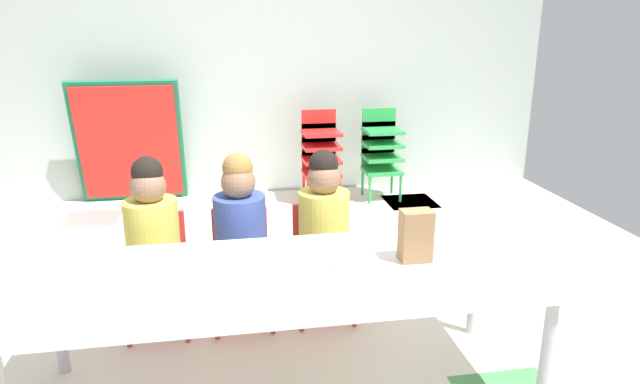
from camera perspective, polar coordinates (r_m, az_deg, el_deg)
name	(u,v)px	position (r m, az deg, el deg)	size (l,w,h in m)	color
ground_plane	(281,315)	(3.13, -4.07, -12.46)	(5.49, 4.79, 0.02)	silver
back_wall	(249,53)	(5.11, -7.27, 13.97)	(5.49, 0.10, 2.54)	#B2C1B7
craft_table	(286,281)	(2.28, -3.55, -9.09)	(2.13, 0.77, 0.57)	white
seated_child_near_camera	(152,230)	(2.85, -16.80, -3.77)	(0.32, 0.32, 0.92)	red
seated_child_middle_seat	(240,225)	(2.82, -8.19, -3.37)	(0.35, 0.35, 0.92)	red
seated_child_far_right	(324,220)	(2.86, 0.37, -2.90)	(0.32, 0.31, 0.92)	red
kid_chair_red_stack	(321,150)	(4.88, 0.07, 4.29)	(0.32, 0.30, 0.80)	red
kid_chair_green_stack	(381,148)	(5.00, 6.27, 4.50)	(0.32, 0.30, 0.80)	green
folded_activity_table	(129,143)	(5.07, -18.95, 4.79)	(0.90, 0.29, 1.09)	#19724C
paper_bag_brown	(416,236)	(2.35, 9.78, -4.43)	(0.13, 0.09, 0.22)	#9E754C
paper_plate_near_edge	(207,265)	(2.35, -11.54, -7.32)	(0.18, 0.18, 0.01)	white
paper_plate_center_table	(350,263)	(2.32, 3.09, -7.32)	(0.18, 0.18, 0.01)	white
donut_powdered_on_plate	(206,260)	(2.35, -11.57, -6.89)	(0.11, 0.11, 0.03)	white
donut_powdered_loose	(204,265)	(2.34, -11.79, -7.29)	(0.10, 0.10, 0.03)	white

